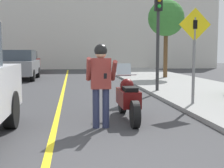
% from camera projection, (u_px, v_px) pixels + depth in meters
% --- Properties ---
extents(road_center_line, '(0.12, 36.00, 0.01)m').
position_uv_depth(road_center_line, '(61.00, 101.00, 9.89)').
color(road_center_line, yellow).
rests_on(road_center_line, ground).
extents(building_backdrop, '(28.00, 1.20, 7.87)m').
position_uv_depth(building_backdrop, '(74.00, 27.00, 29.31)').
color(building_backdrop, beige).
rests_on(building_backdrop, ground).
extents(motorcycle, '(0.62, 2.18, 1.27)m').
position_uv_depth(motorcycle, '(128.00, 99.00, 7.11)').
color(motorcycle, black).
rests_on(motorcycle, ground).
extents(person_biker, '(0.59, 0.47, 1.70)m').
position_uv_depth(person_biker, '(101.00, 77.00, 6.26)').
color(person_biker, '#282D4C').
rests_on(person_biker, ground).
extents(crossing_sign, '(0.91, 0.08, 2.64)m').
position_uv_depth(crossing_sign, '(194.00, 47.00, 8.60)').
color(crossing_sign, slate).
rests_on(crossing_sign, sidewalk_curb).
extents(traffic_light, '(0.26, 0.30, 3.71)m').
position_uv_depth(traffic_light, '(158.00, 21.00, 11.51)').
color(traffic_light, '#2D2D30').
rests_on(traffic_light, sidewalk_curb).
extents(street_tree, '(2.07, 2.07, 4.44)m').
position_uv_depth(street_tree, '(166.00, 19.00, 17.80)').
color(street_tree, brown).
rests_on(street_tree, sidewalk_curb).
extents(parked_car_grey, '(1.88, 4.20, 1.68)m').
position_uv_depth(parked_car_grey, '(20.00, 65.00, 17.74)').
color(parked_car_grey, black).
rests_on(parked_car_grey, ground).
extents(parked_car_red, '(1.88, 4.20, 1.68)m').
position_uv_depth(parked_car_red, '(26.00, 62.00, 23.83)').
color(parked_car_red, black).
rests_on(parked_car_red, ground).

